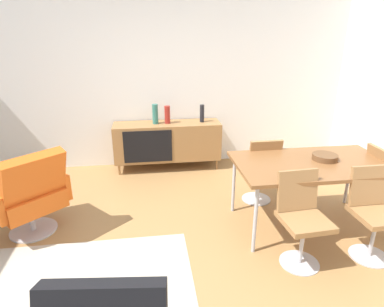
% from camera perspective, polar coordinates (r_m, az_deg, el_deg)
% --- Properties ---
extents(ground_plane, '(8.32, 8.32, 0.00)m').
position_cam_1_polar(ground_plane, '(3.17, -6.86, -19.03)').
color(ground_plane, '#9E7242').
extents(wall_back, '(6.80, 0.12, 2.80)m').
position_cam_1_polar(wall_back, '(5.09, -8.39, 13.42)').
color(wall_back, white).
rests_on(wall_back, ground_plane).
extents(sideboard, '(1.60, 0.45, 0.72)m').
position_cam_1_polar(sideboard, '(5.01, -4.33, 2.19)').
color(sideboard, olive).
rests_on(sideboard, ground_plane).
extents(vase_cobalt, '(0.08, 0.08, 0.26)m').
position_cam_1_polar(vase_cobalt, '(4.90, -4.33, 6.77)').
color(vase_cobalt, maroon).
rests_on(vase_cobalt, sideboard).
extents(vase_sculptural_dark, '(0.08, 0.08, 0.29)m').
position_cam_1_polar(vase_sculptural_dark, '(4.89, -6.43, 6.86)').
color(vase_sculptural_dark, '#337266').
rests_on(vase_sculptural_dark, sideboard).
extents(vase_ceramic_small, '(0.07, 0.07, 0.26)m').
position_cam_1_polar(vase_ceramic_small, '(4.96, 1.75, 7.00)').
color(vase_ceramic_small, black).
rests_on(vase_ceramic_small, sideboard).
extents(dining_table, '(1.60, 0.90, 0.74)m').
position_cam_1_polar(dining_table, '(3.62, 20.22, -2.06)').
color(dining_table, brown).
rests_on(dining_table, ground_plane).
extents(wooden_bowl_on_table, '(0.26, 0.26, 0.06)m').
position_cam_1_polar(wooden_bowl_on_table, '(3.71, 22.17, -0.58)').
color(wooden_bowl_on_table, brown).
rests_on(wooden_bowl_on_table, dining_table).
extents(dining_chair_front_right, '(0.40, 0.43, 0.86)m').
position_cam_1_polar(dining_chair_front_right, '(3.48, 29.14, -8.62)').
color(dining_chair_front_right, '#9E7042').
rests_on(dining_chair_front_right, ground_plane).
extents(dining_chair_front_left, '(0.42, 0.45, 0.86)m').
position_cam_1_polar(dining_chair_front_left, '(3.12, 18.58, -10.25)').
color(dining_chair_front_left, '#9E7042').
rests_on(dining_chair_front_left, ground_plane).
extents(dining_chair_back_left, '(0.40, 0.43, 0.86)m').
position_cam_1_polar(dining_chair_back_left, '(4.04, 11.83, -2.37)').
color(dining_chair_back_left, '#9E7042').
rests_on(dining_chair_back_left, ground_plane).
extents(lounge_chair_red, '(0.91, 0.91, 0.95)m').
position_cam_1_polar(lounge_chair_red, '(3.73, -26.50, -6.28)').
color(lounge_chair_red, '#D85919').
rests_on(lounge_chair_red, ground_plane).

